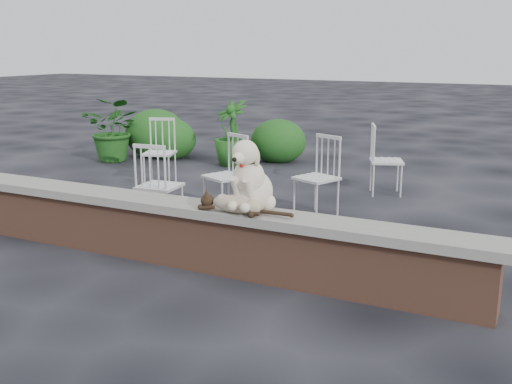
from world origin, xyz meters
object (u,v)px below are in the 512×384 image
at_px(chair_a, 159,152).
at_px(chair_d, 317,177).
at_px(potted_plant_b, 231,133).
at_px(cat, 237,203).
at_px(chair_c, 159,185).
at_px(dog, 253,174).
at_px(chair_b, 225,175).
at_px(chair_e, 387,160).
at_px(potted_plant_a, 114,129).

relative_size(chair_a, chair_d, 1.00).
xyz_separation_m(chair_d, potted_plant_b, (-2.40, 2.30, 0.08)).
xyz_separation_m(cat, chair_c, (-1.51, 1.00, -0.20)).
bearing_deg(dog, chair_a, 140.38).
relative_size(dog, chair_b, 0.67).
height_order(chair_a, chair_d, same).
bearing_deg(chair_b, chair_e, 76.04).
xyz_separation_m(potted_plant_a, potted_plant_b, (2.00, 0.55, -0.01)).
bearing_deg(potted_plant_a, cat, -40.88).
bearing_deg(chair_c, chair_b, -123.49).
height_order(chair_b, potted_plant_b, potted_plant_b).
xyz_separation_m(cat, chair_d, (-0.12, 2.16, -0.20)).
height_order(chair_a, chair_b, same).
xyz_separation_m(dog, chair_a, (-2.84, 2.61, -0.43)).
height_order(chair_a, potted_plant_b, potted_plant_b).
height_order(cat, chair_d, chair_d).
xyz_separation_m(chair_e, chair_c, (-1.83, -2.60, 0.00)).
distance_m(cat, chair_b, 2.10).
height_order(chair_c, potted_plant_b, potted_plant_b).
bearing_deg(chair_a, chair_e, -4.27).
bearing_deg(chair_a, potted_plant_b, 62.48).
bearing_deg(potted_plant_b, chair_b, -62.47).
bearing_deg(dog, chair_c, 154.77).
relative_size(dog, potted_plant_b, 0.58).
relative_size(chair_a, chair_e, 1.00).
xyz_separation_m(chair_c, chair_b, (0.39, 0.77, 0.00)).
xyz_separation_m(cat, chair_a, (-2.76, 2.76, -0.20)).
distance_m(cat, chair_a, 3.91).
bearing_deg(chair_e, chair_b, 120.61).
xyz_separation_m(dog, chair_e, (0.25, 3.45, -0.43)).
height_order(chair_d, chair_c, same).
height_order(chair_a, chair_e, same).
bearing_deg(chair_c, dog, 145.47).
bearing_deg(chair_a, cat, -64.55).
xyz_separation_m(chair_a, potted_plant_b, (0.24, 1.71, 0.08)).
bearing_deg(chair_e, chair_a, 84.06).
bearing_deg(chair_c, chair_d, -146.44).
xyz_separation_m(chair_a, potted_plant_a, (-1.76, 1.16, 0.08)).
bearing_deg(potted_plant_b, chair_d, -43.82).
bearing_deg(cat, potted_plant_b, 122.38).
bearing_deg(dog, chair_b, 129.31).
xyz_separation_m(cat, chair_e, (0.33, 3.60, -0.20)).
relative_size(cat, potted_plant_a, 0.91).
bearing_deg(chair_a, potted_plant_a, 127.25).
bearing_deg(potted_plant_b, chair_c, -73.74).
relative_size(chair_c, chair_b, 1.00).
bearing_deg(dog, potted_plant_a, 143.69).
bearing_deg(potted_plant_a, potted_plant_b, 15.43).
bearing_deg(chair_d, chair_a, -170.36).
distance_m(dog, chair_b, 2.06).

